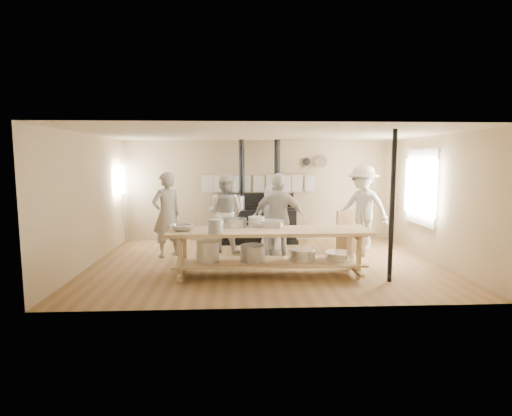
% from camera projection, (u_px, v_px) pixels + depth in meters
% --- Properties ---
extents(ground, '(7.00, 7.00, 0.00)m').
position_uv_depth(ground, '(265.00, 263.00, 8.14)').
color(ground, brown).
rests_on(ground, ground).
extents(room_shell, '(7.00, 7.00, 7.00)m').
position_uv_depth(room_shell, '(266.00, 184.00, 7.94)').
color(room_shell, tan).
rests_on(room_shell, ground).
extents(window_right, '(0.09, 1.50, 1.65)m').
position_uv_depth(window_right, '(422.00, 187.00, 8.72)').
color(window_right, beige).
rests_on(window_right, ground).
extents(left_opening, '(0.00, 0.90, 0.90)m').
position_uv_depth(left_opening, '(119.00, 180.00, 9.76)').
color(left_opening, white).
rests_on(left_opening, ground).
extents(stove, '(1.90, 0.75, 2.60)m').
position_uv_depth(stove, '(259.00, 222.00, 10.17)').
color(stove, black).
rests_on(stove, ground).
extents(towel_rail, '(3.00, 0.04, 0.47)m').
position_uv_depth(towel_rail, '(259.00, 181.00, 10.33)').
color(towel_rail, tan).
rests_on(towel_rail, ground).
extents(back_wall_shelf, '(0.63, 0.14, 0.32)m').
position_uv_depth(back_wall_shelf, '(315.00, 163.00, 10.38)').
color(back_wall_shelf, tan).
rests_on(back_wall_shelf, ground).
extents(prep_table, '(3.60, 0.90, 0.85)m').
position_uv_depth(prep_table, '(269.00, 248.00, 7.18)').
color(prep_table, tan).
rests_on(prep_table, ground).
extents(support_post, '(0.08, 0.08, 2.60)m').
position_uv_depth(support_post, '(392.00, 207.00, 6.74)').
color(support_post, black).
rests_on(support_post, ground).
extents(cook_far_left, '(0.80, 0.76, 1.84)m').
position_uv_depth(cook_far_left, '(167.00, 215.00, 8.60)').
color(cook_far_left, '#B3AC9F').
rests_on(cook_far_left, ground).
extents(cook_left, '(1.08, 0.99, 1.79)m').
position_uv_depth(cook_left, '(225.00, 213.00, 9.05)').
color(cook_left, '#B3AC9F').
rests_on(cook_left, ground).
extents(cook_center, '(0.81, 0.56, 1.58)m').
position_uv_depth(cook_center, '(273.00, 221.00, 8.55)').
color(cook_center, '#B3AC9F').
rests_on(cook_center, ground).
extents(cook_right, '(1.14, 0.64, 1.83)m').
position_uv_depth(cook_right, '(279.00, 219.00, 8.03)').
color(cook_right, '#B3AC9F').
rests_on(cook_right, ground).
extents(cook_by_window, '(1.43, 1.42, 1.98)m').
position_uv_depth(cook_by_window, '(363.00, 207.00, 9.31)').
color(cook_by_window, '#B3AC9F').
rests_on(cook_by_window, ground).
extents(chair, '(0.58, 0.58, 0.98)m').
position_uv_depth(chair, '(350.00, 242.00, 8.77)').
color(chair, '#513D20').
rests_on(chair, ground).
extents(bowl_white_a, '(0.46, 0.46, 0.10)m').
position_uv_depth(bowl_white_a, '(182.00, 227.00, 7.05)').
color(bowl_white_a, silver).
rests_on(bowl_white_a, prep_table).
extents(bowl_steel_a, '(0.46, 0.46, 0.11)m').
position_uv_depth(bowl_steel_a, '(182.00, 227.00, 7.05)').
color(bowl_steel_a, silver).
rests_on(bowl_steel_a, prep_table).
extents(bowl_white_b, '(0.57, 0.57, 0.10)m').
position_uv_depth(bowl_white_b, '(259.00, 224.00, 7.46)').
color(bowl_white_b, silver).
rests_on(bowl_white_b, prep_table).
extents(bowl_steel_b, '(0.41, 0.41, 0.12)m').
position_uv_depth(bowl_steel_b, '(273.00, 223.00, 7.47)').
color(bowl_steel_b, silver).
rests_on(bowl_steel_b, prep_table).
extents(roasting_pan, '(0.59, 0.48, 0.11)m').
position_uv_depth(roasting_pan, '(269.00, 223.00, 7.46)').
color(roasting_pan, '#B2B2B7').
rests_on(roasting_pan, prep_table).
extents(mixing_bowl_large, '(0.60, 0.60, 0.16)m').
position_uv_depth(mixing_bowl_large, '(234.00, 223.00, 7.43)').
color(mixing_bowl_large, silver).
rests_on(mixing_bowl_large, prep_table).
extents(bucket_galv, '(0.30, 0.30, 0.24)m').
position_uv_depth(bucket_galv, '(216.00, 226.00, 6.76)').
color(bucket_galv, gray).
rests_on(bucket_galv, prep_table).
extents(deep_bowl_enamel, '(0.40, 0.40, 0.19)m').
position_uv_depth(deep_bowl_enamel, '(256.00, 222.00, 7.45)').
color(deep_bowl_enamel, silver).
rests_on(deep_bowl_enamel, prep_table).
extents(pitcher, '(0.15, 0.15, 0.21)m').
position_uv_depth(pitcher, '(218.00, 221.00, 7.41)').
color(pitcher, silver).
rests_on(pitcher, prep_table).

